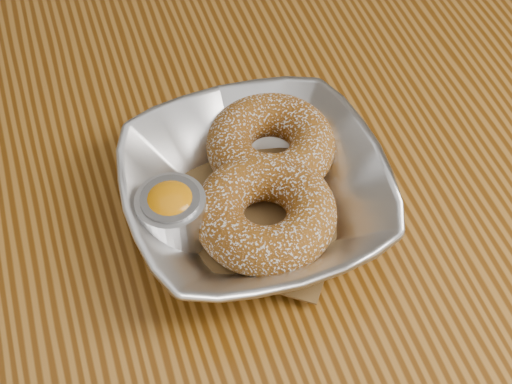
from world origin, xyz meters
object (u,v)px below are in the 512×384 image
object	(u,v)px
donut_back	(271,145)
ramekin	(172,215)
donut_front	(265,213)
table	(333,217)
serving_bowl	(256,195)

from	to	relation	value
donut_back	ramekin	bearing A→B (deg)	-152.81
donut_front	ramekin	xyz separation A→B (m)	(-0.07, 0.02, 0.01)
table	donut_back	distance (m)	0.14
donut_front	donut_back	bearing A→B (deg)	67.78
donut_back	ramekin	distance (m)	0.11
serving_bowl	ramekin	size ratio (longest dim) A/B	3.89
table	donut_front	bearing A→B (deg)	-145.35
table	serving_bowl	size ratio (longest dim) A/B	5.63
ramekin	donut_back	bearing A→B (deg)	27.19
serving_bowl	donut_front	bearing A→B (deg)	-89.12
serving_bowl	donut_front	world-z (taller)	serving_bowl
donut_back	donut_front	size ratio (longest dim) A/B	0.96
table	donut_back	world-z (taller)	donut_back
ramekin	serving_bowl	bearing A→B (deg)	4.56
table	serving_bowl	bearing A→B (deg)	-155.77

